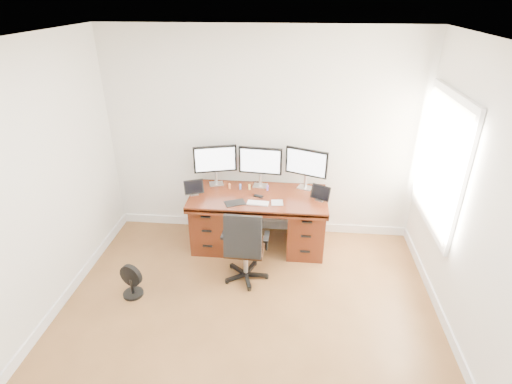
# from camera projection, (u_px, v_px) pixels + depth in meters

# --- Properties ---
(ground) EXTENTS (4.50, 4.50, 0.00)m
(ground) POSITION_uv_depth(u_px,v_px,m) (240.00, 356.00, 3.70)
(ground) COLOR brown
(ground) RESTS_ON ground
(back_wall) EXTENTS (4.00, 0.10, 2.70)m
(back_wall) POSITION_uv_depth(u_px,v_px,m) (262.00, 138.00, 5.08)
(back_wall) COLOR white
(back_wall) RESTS_ON ground
(right_wall) EXTENTS (0.10, 4.50, 2.70)m
(right_wall) POSITION_uv_depth(u_px,v_px,m) (501.00, 239.00, 3.01)
(right_wall) COLOR white
(right_wall) RESTS_ON ground
(desk) EXTENTS (1.70, 0.80, 0.75)m
(desk) POSITION_uv_depth(u_px,v_px,m) (258.00, 218.00, 5.14)
(desk) COLOR #501F10
(desk) RESTS_ON ground
(office_chair) EXTENTS (0.54, 0.51, 0.93)m
(office_chair) POSITION_uv_depth(u_px,v_px,m) (245.00, 258.00, 4.54)
(office_chair) COLOR black
(office_chair) RESTS_ON ground
(floor_fan) EXTENTS (0.27, 0.22, 0.38)m
(floor_fan) POSITION_uv_depth(u_px,v_px,m) (131.00, 281.00, 4.36)
(floor_fan) COLOR black
(floor_fan) RESTS_ON ground
(monitor_left) EXTENTS (0.54, 0.19, 0.53)m
(monitor_left) POSITION_uv_depth(u_px,v_px,m) (215.00, 160.00, 5.09)
(monitor_left) COLOR silver
(monitor_left) RESTS_ON desk
(monitor_center) EXTENTS (0.55, 0.16, 0.53)m
(monitor_center) POSITION_uv_depth(u_px,v_px,m) (260.00, 162.00, 5.04)
(monitor_center) COLOR silver
(monitor_center) RESTS_ON desk
(monitor_right) EXTENTS (0.53, 0.23, 0.53)m
(monitor_right) POSITION_uv_depth(u_px,v_px,m) (306.00, 164.00, 4.99)
(monitor_right) COLOR silver
(monitor_right) RESTS_ON desk
(tablet_left) EXTENTS (0.25, 0.15, 0.19)m
(tablet_left) POSITION_uv_depth(u_px,v_px,m) (194.00, 188.00, 4.94)
(tablet_left) COLOR silver
(tablet_left) RESTS_ON desk
(tablet_right) EXTENTS (0.24, 0.17, 0.19)m
(tablet_right) POSITION_uv_depth(u_px,v_px,m) (320.00, 194.00, 4.81)
(tablet_right) COLOR silver
(tablet_right) RESTS_ON desk
(keyboard) EXTENTS (0.26, 0.13, 0.01)m
(keyboard) POSITION_uv_depth(u_px,v_px,m) (258.00, 203.00, 4.76)
(keyboard) COLOR white
(keyboard) RESTS_ON desk
(trackpad) EXTENTS (0.15, 0.15, 0.01)m
(trackpad) POSITION_uv_depth(u_px,v_px,m) (277.00, 203.00, 4.78)
(trackpad) COLOR #B7B9BE
(trackpad) RESTS_ON desk
(drawing_tablet) EXTENTS (0.28, 0.23, 0.01)m
(drawing_tablet) POSITION_uv_depth(u_px,v_px,m) (235.00, 203.00, 4.77)
(drawing_tablet) COLOR black
(drawing_tablet) RESTS_ON desk
(phone) EXTENTS (0.13, 0.10, 0.01)m
(phone) POSITION_uv_depth(u_px,v_px,m) (258.00, 196.00, 4.93)
(phone) COLOR black
(phone) RESTS_ON desk
(figurine_orange) EXTENTS (0.03, 0.03, 0.08)m
(figurine_orange) POSITION_uv_depth(u_px,v_px,m) (229.00, 186.00, 5.10)
(figurine_orange) COLOR #E87F45
(figurine_orange) RESTS_ON desk
(figurine_blue) EXTENTS (0.03, 0.03, 0.08)m
(figurine_blue) POSITION_uv_depth(u_px,v_px,m) (240.00, 186.00, 5.09)
(figurine_blue) COLOR #6A88E8
(figurine_blue) RESTS_ON desk
(figurine_yellow) EXTENTS (0.03, 0.03, 0.08)m
(figurine_yellow) POSITION_uv_depth(u_px,v_px,m) (249.00, 187.00, 5.08)
(figurine_yellow) COLOR tan
(figurine_yellow) RESTS_ON desk
(figurine_purple) EXTENTS (0.03, 0.03, 0.08)m
(figurine_purple) POSITION_uv_depth(u_px,v_px,m) (267.00, 187.00, 5.06)
(figurine_purple) COLOR #8963DE
(figurine_purple) RESTS_ON desk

